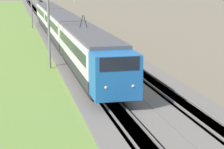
# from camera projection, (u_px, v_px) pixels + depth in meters

# --- Properties ---
(ballast_main) EXTENTS (240.00, 4.40, 0.30)m
(ballast_main) POSITION_uv_depth(u_px,v_px,m) (66.00, 49.00, 50.82)
(ballast_main) COLOR slate
(ballast_main) RESTS_ON ground
(ballast_adjacent) EXTENTS (240.00, 4.40, 0.30)m
(ballast_adjacent) POSITION_uv_depth(u_px,v_px,m) (103.00, 48.00, 51.78)
(ballast_adjacent) COLOR slate
(ballast_adjacent) RESTS_ON ground
(track_main) EXTENTS (240.00, 1.57, 0.45)m
(track_main) POSITION_uv_depth(u_px,v_px,m) (66.00, 49.00, 50.82)
(track_main) COLOR #4C4238
(track_main) RESTS_ON ground
(track_adjacent) EXTENTS (240.00, 1.57, 0.45)m
(track_adjacent) POSITION_uv_depth(u_px,v_px,m) (103.00, 48.00, 51.78)
(track_adjacent) COLOR #4C4238
(track_adjacent) RESTS_ON ground
(grass_verge) EXTENTS (240.00, 8.39, 0.12)m
(grass_verge) POSITION_uv_depth(u_px,v_px,m) (16.00, 52.00, 49.59)
(grass_verge) COLOR olive
(grass_verge) RESTS_ON ground
(passenger_train) EXTENTS (58.36, 3.01, 5.07)m
(passenger_train) POSITION_uv_depth(u_px,v_px,m) (63.00, 27.00, 53.55)
(passenger_train) COLOR blue
(passenger_train) RESTS_ON ground
(catenary_mast_mid) EXTENTS (0.22, 2.56, 7.32)m
(catenary_mast_mid) POSITION_uv_depth(u_px,v_px,m) (50.00, 28.00, 39.26)
(catenary_mast_mid) COLOR slate
(catenary_mast_mid) RESTS_ON ground
(catenary_mast_far) EXTENTS (0.22, 2.56, 7.24)m
(catenary_mast_far) POSITION_uv_depth(u_px,v_px,m) (32.00, 6.00, 72.06)
(catenary_mast_far) COLOR slate
(catenary_mast_far) RESTS_ON ground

